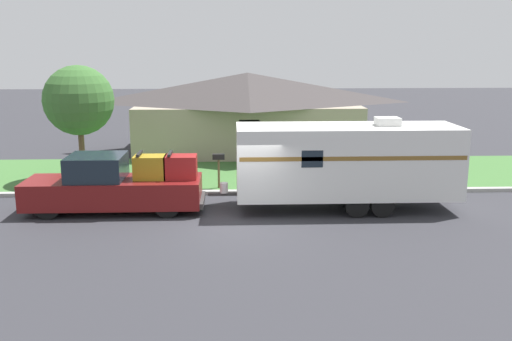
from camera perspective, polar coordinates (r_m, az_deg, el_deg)
The scene contains 8 objects.
ground_plane at distance 18.52m, azimuth -1.25°, elevation -5.28°, with size 120.00×120.00×0.00m, color #2D2D33.
curb_strip at distance 22.11m, azimuth -1.45°, elevation -2.17°, with size 80.00×0.30×0.14m.
lawn_strip at distance 25.67m, azimuth -1.59°, elevation -0.25°, with size 80.00×7.00×0.03m.
house_across_street at distance 30.92m, azimuth -0.85°, elevation 5.99°, with size 12.53×6.76×4.23m.
pickup_truck at distance 20.18m, azimuth -13.84°, elevation -1.47°, with size 6.09×1.99×2.07m.
travel_trailer at distance 20.00m, azimuth 9.07°, elevation 0.96°, with size 8.63×2.43×3.22m.
mailbox at distance 22.76m, azimuth -3.75°, elevation 0.84°, with size 0.48×0.20×1.41m.
tree_in_yard at distance 24.94m, azimuth -17.31°, elevation 6.69°, with size 2.91×2.91×4.86m.
Camera 1 is at (-0.34, -17.65, 5.60)m, focal length 40.00 mm.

